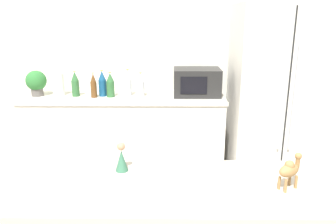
% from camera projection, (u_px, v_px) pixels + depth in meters
% --- Properties ---
extents(wall_back, '(8.00, 0.06, 2.55)m').
position_uv_depth(wall_back, '(167.00, 57.00, 3.66)').
color(wall_back, silver).
rests_on(wall_back, ground_plane).
extents(back_counter, '(2.10, 0.63, 0.91)m').
position_uv_depth(back_counter, '(126.00, 136.00, 3.57)').
color(back_counter, silver).
rests_on(back_counter, ground_plane).
extents(refrigerator, '(0.86, 0.76, 1.84)m').
position_uv_depth(refrigerator, '(275.00, 97.00, 3.34)').
color(refrigerator, silver).
rests_on(refrigerator, ground_plane).
extents(potted_plant, '(0.21, 0.21, 0.26)m').
position_uv_depth(potted_plant, '(36.00, 82.00, 3.38)').
color(potted_plant, '#595451').
rests_on(potted_plant, back_counter).
extents(paper_towel_roll, '(0.12, 0.12, 0.24)m').
position_uv_depth(paper_towel_roll, '(59.00, 84.00, 3.40)').
color(paper_towel_roll, white).
rests_on(paper_towel_roll, back_counter).
extents(microwave, '(0.48, 0.37, 0.28)m').
position_uv_depth(microwave, '(197.00, 82.00, 3.42)').
color(microwave, black).
rests_on(microwave, back_counter).
extents(back_bottle_0, '(0.06, 0.06, 0.26)m').
position_uv_depth(back_bottle_0, '(94.00, 86.00, 3.32)').
color(back_bottle_0, brown).
rests_on(back_bottle_0, back_counter).
extents(back_bottle_1, '(0.08, 0.08, 0.26)m').
position_uv_depth(back_bottle_1, '(75.00, 84.00, 3.38)').
color(back_bottle_1, '#2D6033').
rests_on(back_bottle_1, back_counter).
extents(back_bottle_2, '(0.08, 0.08, 0.25)m').
position_uv_depth(back_bottle_2, '(141.00, 85.00, 3.37)').
color(back_bottle_2, '#B2B7BC').
rests_on(back_bottle_2, back_counter).
extents(back_bottle_3, '(0.08, 0.08, 0.26)m').
position_uv_depth(back_bottle_3, '(110.00, 85.00, 3.35)').
color(back_bottle_3, '#2D6033').
rests_on(back_bottle_3, back_counter).
extents(back_bottle_4, '(0.08, 0.08, 0.27)m').
position_uv_depth(back_bottle_4, '(102.00, 84.00, 3.38)').
color(back_bottle_4, navy).
rests_on(back_bottle_4, back_counter).
extents(back_bottle_5, '(0.08, 0.08, 0.28)m').
position_uv_depth(back_bottle_5, '(128.00, 83.00, 3.39)').
color(back_bottle_5, '#B2B7BC').
rests_on(back_bottle_5, back_counter).
extents(camel_figurine, '(0.13, 0.11, 0.17)m').
position_uv_depth(camel_figurine, '(290.00, 169.00, 1.49)').
color(camel_figurine, olive).
rests_on(camel_figurine, bar_counter).
extents(wise_man_figurine_blue, '(0.07, 0.07, 0.15)m').
position_uv_depth(wise_man_figurine_blue, '(122.00, 159.00, 1.68)').
color(wise_man_figurine_blue, '#33664C').
rests_on(wise_man_figurine_blue, bar_counter).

